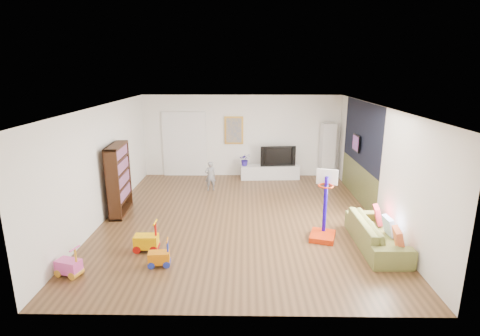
{
  "coord_description": "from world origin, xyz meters",
  "views": [
    {
      "loc": [
        0.13,
        -8.52,
        3.54
      ],
      "look_at": [
        0.0,
        0.4,
        1.15
      ],
      "focal_mm": 28.0,
      "sensor_mm": 36.0,
      "label": 1
    }
  ],
  "objects_px": {
    "media_console": "(270,172)",
    "bookshelf": "(119,179)",
    "sofa": "(377,234)",
    "basketball_hoop": "(324,206)"
  },
  "relations": [
    {
      "from": "basketball_hoop",
      "to": "media_console",
      "type": "bearing_deg",
      "value": 118.1
    },
    {
      "from": "media_console",
      "to": "basketball_hoop",
      "type": "distance_m",
      "value": 4.62
    },
    {
      "from": "media_console",
      "to": "sofa",
      "type": "distance_m",
      "value": 5.22
    },
    {
      "from": "media_console",
      "to": "bookshelf",
      "type": "relative_size",
      "value": 1.1
    },
    {
      "from": "media_console",
      "to": "bookshelf",
      "type": "height_order",
      "value": "bookshelf"
    },
    {
      "from": "media_console",
      "to": "basketball_hoop",
      "type": "bearing_deg",
      "value": -82.56
    },
    {
      "from": "media_console",
      "to": "sofa",
      "type": "height_order",
      "value": "sofa"
    },
    {
      "from": "bookshelf",
      "to": "media_console",
      "type": "bearing_deg",
      "value": 34.02
    },
    {
      "from": "media_console",
      "to": "bookshelf",
      "type": "distance_m",
      "value": 5.05
    },
    {
      "from": "bookshelf",
      "to": "basketball_hoop",
      "type": "bearing_deg",
      "value": -20.62
    }
  ]
}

